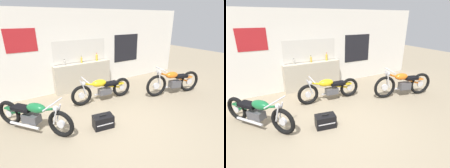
% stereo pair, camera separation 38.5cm
% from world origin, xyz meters
% --- Properties ---
extents(ground_plane, '(24.00, 24.00, 0.00)m').
position_xyz_m(ground_plane, '(0.00, 0.00, 0.00)').
color(ground_plane, gray).
extents(wall_back, '(10.00, 0.07, 2.80)m').
position_xyz_m(wall_back, '(0.02, 3.04, 1.40)').
color(wall_back, silver).
rests_on(wall_back, ground_plane).
extents(sill_counter, '(2.10, 0.28, 0.99)m').
position_xyz_m(sill_counter, '(0.24, 2.86, 0.50)').
color(sill_counter, '#B7AD99').
rests_on(sill_counter, ground_plane).
extents(bottle_leftmost, '(0.07, 0.07, 0.21)m').
position_xyz_m(bottle_leftmost, '(-0.41, 2.87, 1.09)').
color(bottle_leftmost, '#B7B2A8').
rests_on(bottle_leftmost, sill_counter).
extents(bottle_left_center, '(0.06, 0.06, 0.25)m').
position_xyz_m(bottle_left_center, '(0.21, 2.88, 1.11)').
color(bottle_left_center, gold).
rests_on(bottle_left_center, sill_counter).
extents(bottle_center, '(0.08, 0.08, 0.29)m').
position_xyz_m(bottle_center, '(0.83, 2.90, 1.12)').
color(bottle_center, gold).
rests_on(bottle_center, sill_counter).
extents(motorcycle_green, '(1.40, 1.71, 0.81)m').
position_xyz_m(motorcycle_green, '(-1.80, 1.09, 0.40)').
color(motorcycle_green, black).
rests_on(motorcycle_green, ground_plane).
extents(motorcycle_yellow, '(2.05, 0.64, 0.81)m').
position_xyz_m(motorcycle_yellow, '(0.34, 1.63, 0.40)').
color(motorcycle_yellow, black).
rests_on(motorcycle_yellow, ground_plane).
extents(motorcycle_orange, '(2.06, 0.72, 0.95)m').
position_xyz_m(motorcycle_orange, '(2.67, 0.79, 0.44)').
color(motorcycle_orange, black).
rests_on(motorcycle_orange, ground_plane).
extents(hard_case_black, '(0.52, 0.36, 0.34)m').
position_xyz_m(hard_case_black, '(-0.38, 0.33, 0.16)').
color(hard_case_black, black).
rests_on(hard_case_black, ground_plane).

